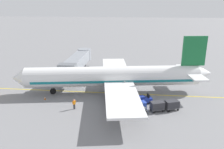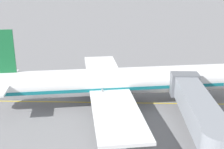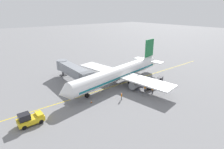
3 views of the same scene
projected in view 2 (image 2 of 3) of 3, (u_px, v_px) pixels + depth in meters
name	position (u px, v px, depth m)	size (l,w,h in m)	color
ground_plane	(119.00, 103.00, 40.83)	(400.00, 400.00, 0.00)	slate
gate_lead_in_line	(119.00, 103.00, 40.83)	(0.24, 80.00, 0.01)	gold
parked_airliner	(113.00, 82.00, 39.54)	(30.45, 37.26, 10.63)	white
jet_bridge	(199.00, 110.00, 30.61)	(17.39, 3.50, 4.98)	gray
baggage_tug_lead	(78.00, 88.00, 44.47)	(2.07, 2.77, 1.62)	#1E339E
baggage_tug_trailing	(88.00, 80.00, 47.71)	(1.69, 2.68, 1.62)	slate
baggage_cart_front	(86.00, 80.00, 47.20)	(2.01, 2.95, 1.58)	#4C4C51
baggage_cart_second_in_train	(68.00, 80.00, 46.96)	(2.01, 2.95, 1.58)	#4C4C51
baggage_cart_third_in_train	(52.00, 81.00, 46.39)	(2.01, 2.95, 1.58)	#4C4C51
ground_crew_wing_walker	(100.00, 75.00, 49.40)	(0.35, 0.71, 1.69)	#232328
ground_crew_loader	(104.00, 78.00, 47.77)	(0.73, 0.28, 1.69)	#232328
ground_crew_marshaller	(150.00, 80.00, 47.22)	(0.60, 0.55, 1.69)	#232328
safety_cone_nose_left	(192.00, 91.00, 44.38)	(0.36, 0.36, 0.59)	black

